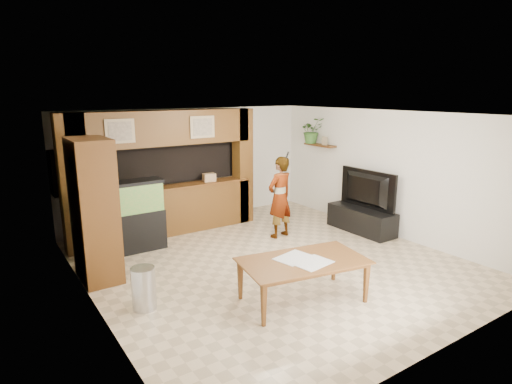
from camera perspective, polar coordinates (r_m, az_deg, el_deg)
floor at (r=7.72m, az=2.05°, el=-9.36°), size 6.50×6.50×0.00m
ceiling at (r=7.13m, az=2.23°, el=10.31°), size 6.50×6.50×0.00m
wall_back at (r=10.07m, az=-8.83°, el=3.58°), size 6.00×0.00×6.00m
wall_left at (r=6.11m, az=-21.32°, el=-3.51°), size 0.00×6.50×6.50m
wall_right at (r=9.37m, az=17.16°, el=2.42°), size 0.00×6.50×6.50m
partition at (r=9.15m, az=-12.56°, el=2.53°), size 4.20×0.99×2.60m
wall_clock at (r=6.95m, az=-23.33°, el=3.34°), size 0.05×0.25×0.25m
wall_shelf at (r=10.52m, az=8.51°, el=6.21°), size 0.25×0.90×0.04m
pantry_cabinet at (r=7.20m, az=-20.79°, el=-2.33°), size 0.57×0.93×2.28m
trash_can at (r=6.27m, az=-14.75°, el=-12.32°), size 0.33×0.33×0.61m
aquarium at (r=8.37m, az=-16.36°, el=-3.26°), size 1.22×0.46×1.36m
tv_stand at (r=9.55m, az=13.87°, el=-3.62°), size 0.56×1.54×0.51m
television at (r=9.39m, az=14.10°, el=0.29°), size 0.22×1.44×0.83m
photo_frame at (r=10.39m, az=9.14°, el=6.75°), size 0.05×0.15×0.20m
potted_plant at (r=10.67m, az=7.43°, el=8.12°), size 0.65×0.60×0.62m
person at (r=8.80m, az=3.20°, el=-0.70°), size 0.68×0.50×1.69m
microphone at (r=8.53m, az=4.19°, el=4.91°), size 0.03×0.09×0.15m
dining_table at (r=6.29m, az=6.41°, el=-11.76°), size 1.94×1.30×0.63m
newspaper_a at (r=6.10m, az=7.58°, el=-9.34°), size 0.58×0.46×0.01m
newspaper_b at (r=6.25m, az=5.06°, el=-8.72°), size 0.60×0.48×0.01m
counter_box at (r=9.43m, az=-6.26°, el=1.95°), size 0.28×0.21×0.18m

